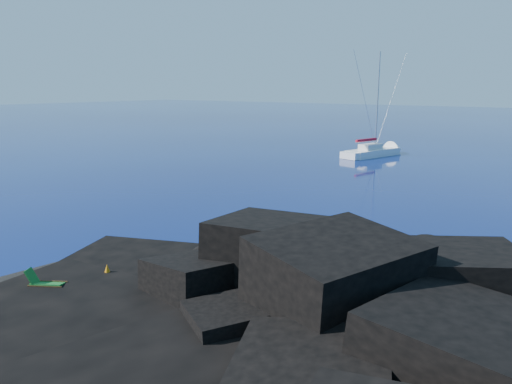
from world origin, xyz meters
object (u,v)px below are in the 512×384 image
deck_chair (47,279)px  marker_cone (107,271)px  sunbather (95,273)px  sailboat (372,156)px

deck_chair → marker_cone: bearing=38.7°
sunbather → marker_cone: marker_cone is taller
deck_chair → sailboat: bearing=66.2°
sailboat → marker_cone: (7.18, -43.64, 0.66)m
sunbather → marker_cone: 0.59m
sunbather → sailboat: bearing=91.0°
deck_chair → sunbather: size_ratio=0.85×
sunbather → deck_chair: bearing=-105.1°
sailboat → sunbather: (6.65, -43.87, 0.52)m
sailboat → sunbather: size_ratio=7.34×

